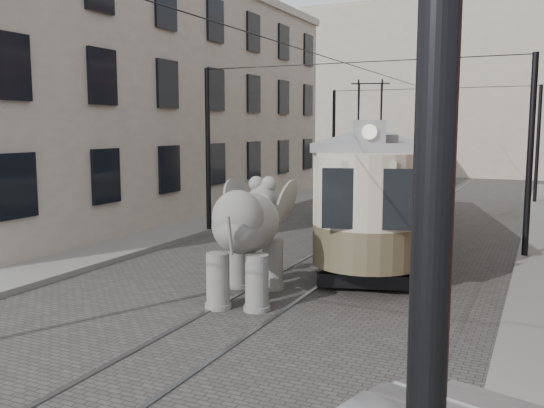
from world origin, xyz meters
The scene contains 8 objects.
ground centered at (0.00, 0.00, 0.00)m, with size 120.00×120.00×0.00m, color #43403E.
tram_rails centered at (0.00, 0.00, 0.01)m, with size 1.54×80.00×0.02m, color slate, non-canonical shape.
sidewalk_left centered at (-6.50, 0.00, 0.07)m, with size 2.00×60.00×0.15m, color slate.
stucco_building centered at (-11.00, 10.00, 5.00)m, with size 7.00×24.00×10.00m, color #A09384.
distant_block centered at (0.00, 40.00, 7.00)m, with size 28.00×10.00×14.00m, color #A09384.
catenary centered at (-0.20, 5.00, 3.00)m, with size 11.00×30.20×6.00m, color black, non-canonical shape.
tram centered at (0.12, 7.10, 2.70)m, with size 2.81×13.62×5.40m, color #BFB19A, non-canonical shape.
elephant centered at (-0.43, -0.92, 1.35)m, with size 2.42×4.40×2.69m, color slate, non-canonical shape.
Camera 1 is at (5.63, -12.59, 3.88)m, focal length 38.95 mm.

